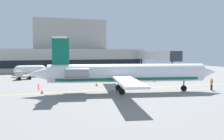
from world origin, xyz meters
The scene contains 11 objects.
ground centered at (0.00, 0.00, -0.05)m, with size 120.00×120.00×0.11m.
terminal_building centered at (-3.25, 47.59, 6.19)m, with size 55.92×14.62×17.29m.
jet_bridge_west centered at (21.25, 27.42, 5.03)m, with size 2.40×23.63×6.40m.
regional_jet centered at (0.29, -0.57, 2.96)m, with size 29.14×24.39×8.33m.
baggage_tug centered at (5.23, 13.74, 1.00)m, with size 2.27×4.31×2.21m.
pushback_tractor centered at (-15.53, 21.94, 0.89)m, with size 3.59×2.84×1.92m.
fuel_tank centered at (-13.88, 28.08, 1.56)m, with size 7.81×2.52×2.81m.
marshaller centered at (14.56, -2.91, 0.99)m, with size 0.83×0.34×1.93m.
safety_cone_alpha centered at (-2.05, 7.46, 0.25)m, with size 0.47×0.47×0.55m.
safety_cone_bravo centered at (-11.70, 2.55, 0.25)m, with size 0.47×0.47×0.55m.
safety_cone_charlie centered at (10.74, 9.19, 0.25)m, with size 0.47×0.47×0.55m.
Camera 1 is at (-12.35, -33.25, 6.21)m, focal length 37.11 mm.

